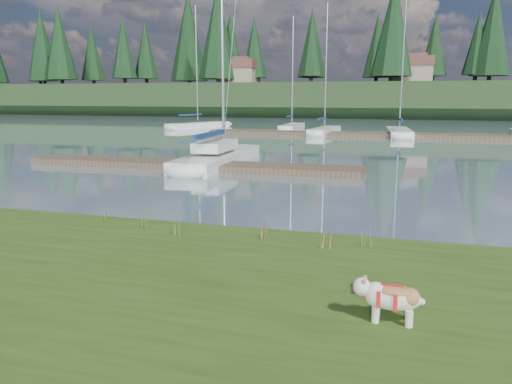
% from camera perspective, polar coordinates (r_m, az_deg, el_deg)
% --- Properties ---
extents(ground, '(200.00, 200.00, 0.00)m').
position_cam_1_polar(ground, '(42.56, 9.15, 6.36)').
color(ground, gray).
rests_on(ground, ground).
extents(bank, '(60.00, 9.00, 0.35)m').
position_cam_1_polar(bank, '(8.81, -24.53, -10.98)').
color(bank, '#324E18').
rests_on(bank, ground).
extents(ridge, '(200.00, 20.00, 5.00)m').
position_cam_1_polar(ridge, '(85.25, 13.12, 10.14)').
color(ridge, '#1C3017').
rests_on(ridge, ground).
extents(bulldog, '(0.93, 0.41, 0.56)m').
position_cam_1_polar(bulldog, '(7.00, 15.18, -11.41)').
color(bulldog, silver).
rests_on(bulldog, bank).
extents(sailboat_main, '(2.13, 9.59, 13.65)m').
position_cam_1_polar(sailboat_main, '(25.25, -3.76, 4.36)').
color(sailboat_main, silver).
rests_on(sailboat_main, ground).
extents(dock_near, '(16.00, 2.00, 0.30)m').
position_cam_1_polar(dock_near, '(23.35, -7.70, 3.07)').
color(dock_near, '#4C3D2C').
rests_on(dock_near, ground).
extents(dock_far, '(26.00, 2.20, 0.30)m').
position_cam_1_polar(dock_far, '(42.33, 11.86, 6.45)').
color(dock_far, '#4C3D2C').
rests_on(dock_far, ground).
extents(sailboat_bg_0, '(5.07, 8.36, 12.19)m').
position_cam_1_polar(sailboat_bg_0, '(52.77, -6.04, 7.66)').
color(sailboat_bg_0, silver).
rests_on(sailboat_bg_0, ground).
extents(sailboat_bg_1, '(1.57, 7.18, 10.77)m').
position_cam_1_polar(sailboat_bg_1, '(49.76, 4.26, 7.50)').
color(sailboat_bg_1, silver).
rests_on(sailboat_bg_1, ground).
extents(sailboat_bg_2, '(2.09, 7.39, 11.02)m').
position_cam_1_polar(sailboat_bg_2, '(44.76, 8.02, 7.04)').
color(sailboat_bg_2, silver).
rests_on(sailboat_bg_2, ground).
extents(sailboat_bg_3, '(2.43, 8.71, 12.56)m').
position_cam_1_polar(sailboat_bg_3, '(44.29, 15.97, 6.67)').
color(sailboat_bg_3, silver).
rests_on(sailboat_bg_3, ground).
extents(weed_0, '(0.17, 0.14, 0.52)m').
position_cam_1_polar(weed_0, '(11.65, -12.59, -2.97)').
color(weed_0, '#475B23').
rests_on(weed_0, bank).
extents(weed_1, '(0.17, 0.14, 0.52)m').
position_cam_1_polar(weed_1, '(10.89, -9.05, -3.81)').
color(weed_1, '#475B23').
rests_on(weed_1, bank).
extents(weed_2, '(0.17, 0.14, 0.58)m').
position_cam_1_polar(weed_2, '(9.93, 7.97, -5.06)').
color(weed_2, '#475B23').
rests_on(weed_2, bank).
extents(weed_3, '(0.17, 0.14, 0.45)m').
position_cam_1_polar(weed_3, '(12.42, -17.10, -2.48)').
color(weed_3, '#475B23').
rests_on(weed_3, bank).
extents(weed_4, '(0.17, 0.14, 0.49)m').
position_cam_1_polar(weed_4, '(10.50, 0.93, -4.29)').
color(weed_4, '#475B23').
rests_on(weed_4, bank).
extents(weed_5, '(0.17, 0.14, 0.52)m').
position_cam_1_polar(weed_5, '(10.20, 12.48, -4.94)').
color(weed_5, '#475B23').
rests_on(weed_5, bank).
extents(mud_lip, '(60.00, 0.50, 0.14)m').
position_cam_1_polar(mud_lip, '(12.29, -10.96, -4.57)').
color(mud_lip, '#33281C').
rests_on(mud_lip, ground).
extents(conifer_0, '(5.72, 5.72, 14.15)m').
position_cam_1_polar(conifer_0, '(100.03, -21.53, 15.58)').
color(conifer_0, '#382619').
rests_on(conifer_0, ridge).
extents(conifer_1, '(4.40, 4.40, 11.30)m').
position_cam_1_polar(conifer_1, '(95.07, -12.51, 15.53)').
color(conifer_1, '#382619').
rests_on(conifer_1, ridge).
extents(conifer_2, '(6.60, 6.60, 16.05)m').
position_cam_1_polar(conifer_2, '(86.31, -4.42, 17.75)').
color(conifer_2, '#382619').
rests_on(conifer_2, ridge).
extents(conifer_3, '(4.84, 4.84, 12.25)m').
position_cam_1_polar(conifer_3, '(85.90, 6.40, 16.53)').
color(conifer_3, '#382619').
rests_on(conifer_3, ridge).
extents(conifer_4, '(6.16, 6.16, 15.10)m').
position_cam_1_polar(conifer_4, '(78.71, 15.41, 17.73)').
color(conifer_4, '#382619').
rests_on(conifer_4, ridge).
extents(conifer_5, '(3.96, 3.96, 10.35)m').
position_cam_1_polar(conifer_5, '(82.95, 24.01, 15.25)').
color(conifer_5, '#382619').
rests_on(conifer_5, ridge).
extents(house_0, '(6.30, 5.30, 4.65)m').
position_cam_1_polar(house_0, '(86.66, -1.96, 13.61)').
color(house_0, gray).
rests_on(house_0, ridge).
extents(house_1, '(6.30, 5.30, 4.65)m').
position_cam_1_polar(house_1, '(83.16, 17.41, 13.24)').
color(house_1, gray).
rests_on(house_1, ridge).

